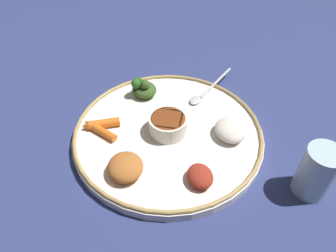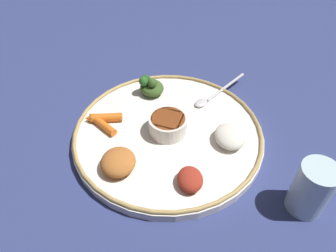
# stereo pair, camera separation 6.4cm
# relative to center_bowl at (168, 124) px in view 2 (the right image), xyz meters

# --- Properties ---
(ground_plane) EXTENTS (2.40, 2.40, 0.00)m
(ground_plane) POSITION_rel_center_bowl_xyz_m (0.00, 0.00, -0.04)
(ground_plane) COLOR navy
(platter) EXTENTS (0.40, 0.40, 0.02)m
(platter) POSITION_rel_center_bowl_xyz_m (0.00, 0.00, -0.03)
(platter) COLOR white
(platter) RESTS_ON ground_plane
(platter_rim) EXTENTS (0.39, 0.39, 0.01)m
(platter_rim) POSITION_rel_center_bowl_xyz_m (0.00, 0.00, -0.02)
(platter_rim) COLOR tan
(platter_rim) RESTS_ON platter
(center_bowl) EXTENTS (0.08, 0.08, 0.04)m
(center_bowl) POSITION_rel_center_bowl_xyz_m (0.00, 0.00, 0.00)
(center_bowl) COLOR silver
(center_bowl) RESTS_ON platter
(spoon) EXTENTS (0.18, 0.03, 0.01)m
(spoon) POSITION_rel_center_bowl_xyz_m (0.16, -0.01, -0.02)
(spoon) COLOR silver
(spoon) RESTS_ON platter
(greens_pile) EXTENTS (0.07, 0.07, 0.05)m
(greens_pile) POSITION_rel_center_bowl_xyz_m (0.07, 0.12, 0.00)
(greens_pile) COLOR #385623
(greens_pile) RESTS_ON platter
(carrot_near_spoon) EXTENTS (0.07, 0.07, 0.02)m
(carrot_near_spoon) POSITION_rel_center_bowl_xyz_m (-0.07, 0.12, -0.01)
(carrot_near_spoon) COLOR orange
(carrot_near_spoon) RESTS_ON platter
(carrot_outer) EXTENTS (0.02, 0.09, 0.02)m
(carrot_outer) POSITION_rel_center_bowl_xyz_m (-0.08, 0.12, -0.01)
(carrot_outer) COLOR orange
(carrot_outer) RESTS_ON platter
(mound_chickpea) EXTENTS (0.10, 0.10, 0.03)m
(mound_chickpea) POSITION_rel_center_bowl_xyz_m (-0.13, 0.01, -0.00)
(mound_chickpea) COLOR #B2662D
(mound_chickpea) RESTS_ON platter
(mound_beet) EXTENTS (0.07, 0.07, 0.03)m
(mound_beet) POSITION_rel_center_bowl_xyz_m (-0.07, -0.12, -0.01)
(mound_beet) COLOR maroon
(mound_beet) RESTS_ON platter
(mound_rice_white) EXTENTS (0.09, 0.09, 0.03)m
(mound_rice_white) POSITION_rel_center_bowl_xyz_m (0.06, -0.11, -0.01)
(mound_rice_white) COLOR silver
(mound_rice_white) RESTS_ON platter
(drinking_glass) EXTENTS (0.06, 0.06, 0.10)m
(drinking_glass) POSITION_rel_center_bowl_xyz_m (0.03, -0.29, 0.00)
(drinking_glass) COLOR silver
(drinking_glass) RESTS_ON ground_plane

